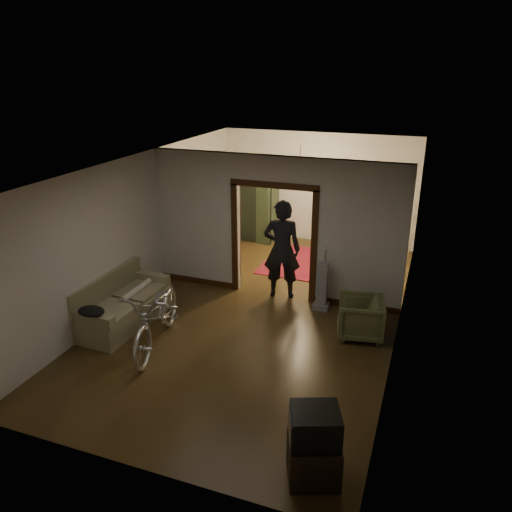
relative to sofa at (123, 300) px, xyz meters
The scene contains 24 objects.
floor 2.57m from the sofa, 31.70° to the left, with size 5.00×8.50×0.01m, color #322310.
ceiling 3.45m from the sofa, 31.70° to the left, with size 5.00×8.50×0.01m, color white.
wall_back 6.05m from the sofa, 68.92° to the left, with size 5.00×0.02×2.80m, color beige.
wall_left 1.67m from the sofa, 104.77° to the left, with size 0.02×8.50×2.80m, color beige.
wall_right 4.93m from the sofa, 15.93° to the left, with size 0.02×8.50×2.80m, color beige.
partition_wall 3.14m from the sofa, 44.02° to the left, with size 5.00×0.14×2.80m, color beige.
door_casing 3.06m from the sofa, 44.02° to the left, with size 1.74×0.20×2.32m, color #321A0B.
far_window 6.33m from the sofa, 62.77° to the left, with size 0.98×0.06×1.28m, color black.
chandelier 4.79m from the sofa, 60.68° to the left, with size 0.24×0.24×0.24m, color #FFE0A5.
light_switch 3.86m from the sofa, 32.04° to the left, with size 0.08×0.01×0.12m, color silver.
sofa is the anchor object (origin of this frame).
rolled_paper 0.33m from the sofa, 71.57° to the left, with size 0.11×0.11×0.88m, color beige.
jacket 0.94m from the sofa, 86.86° to the right, with size 0.45×0.34×0.13m, color black.
bicycle 1.09m from the sofa, 25.23° to the right, with size 0.72×2.06×1.08m, color silver.
armchair 4.17m from the sofa, 13.74° to the left, with size 0.74×0.76×0.70m, color #555C34.
tv_stand 4.71m from the sofa, 30.04° to the right, with size 0.56×0.51×0.51m, color black.
crt_tv 4.71m from the sofa, 30.04° to the right, with size 0.53×0.47×0.45m, color black.
vacuum 3.65m from the sofa, 28.29° to the left, with size 0.29×0.23×0.95m, color gray.
person 3.13m from the sofa, 41.25° to the left, with size 0.72×0.48×1.99m, color black.
oriental_rug 4.50m from the sofa, 60.58° to the left, with size 1.57×2.05×0.02m, color maroon.
locker 5.16m from the sofa, 81.77° to the left, with size 0.93×0.51×1.85m, color #25321E.
globe 5.35m from the sofa, 81.77° to the left, with size 0.27×0.27×0.27m, color #1E5972.
desk 5.86m from the sofa, 57.56° to the left, with size 1.03×0.58×0.76m, color black.
desk_chair 5.37m from the sofa, 57.94° to the left, with size 0.45×0.45×1.01m, color black.
Camera 1 is at (2.82, -8.00, 4.39)m, focal length 35.00 mm.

